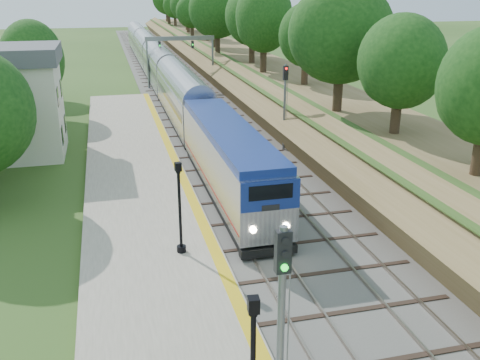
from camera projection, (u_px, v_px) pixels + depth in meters
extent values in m
cube|color=#4C4944|center=(173.00, 81.00, 70.83)|extent=(9.50, 170.00, 0.12)
cube|color=gray|center=(152.00, 80.00, 70.16)|extent=(0.08, 170.00, 0.16)
cube|color=gray|center=(163.00, 80.00, 70.49)|extent=(0.08, 170.00, 0.16)
cube|color=gray|center=(182.00, 79.00, 71.07)|extent=(0.08, 170.00, 0.16)
cube|color=gray|center=(193.00, 79.00, 71.40)|extent=(0.08, 170.00, 0.16)
cube|color=gray|center=(144.00, 216.00, 29.06)|extent=(6.40, 68.00, 0.38)
cube|color=gold|center=(196.00, 207.00, 29.65)|extent=(0.55, 68.00, 0.01)
cube|color=brown|center=(242.00, 67.00, 72.51)|extent=(9.00, 170.00, 3.00)
cube|color=brown|center=(214.00, 70.00, 71.69)|extent=(4.47, 170.00, 4.54)
cylinder|color=#332316|center=(468.00, 155.00, 25.66)|extent=(0.60, 0.60, 2.62)
sphere|color=#123A0F|center=(480.00, 81.00, 24.44)|extent=(5.70, 5.70, 5.70)
cylinder|color=#332316|center=(231.00, 46.00, 71.20)|extent=(0.60, 0.60, 2.62)
sphere|color=#123A0F|center=(231.00, 18.00, 69.98)|extent=(5.70, 5.70, 5.70)
cylinder|color=#332316|center=(179.00, 22.00, 116.74)|extent=(0.60, 0.60, 2.62)
sphere|color=#123A0F|center=(178.00, 5.00, 115.51)|extent=(5.70, 5.70, 5.70)
cube|color=silver|center=(3.00, 111.00, 38.70)|extent=(8.00, 6.00, 6.80)
cube|color=black|center=(62.00, 135.00, 38.53)|extent=(0.05, 1.10, 1.30)
cube|color=black|center=(65.00, 124.00, 41.80)|extent=(0.05, 1.10, 1.30)
cube|color=black|center=(58.00, 97.00, 37.56)|extent=(0.05, 1.10, 1.30)
cube|color=black|center=(61.00, 88.00, 40.84)|extent=(0.05, 1.10, 1.30)
cylinder|color=slate|center=(148.00, 63.00, 64.43)|extent=(0.24, 0.24, 6.20)
cylinder|color=slate|center=(213.00, 61.00, 66.26)|extent=(0.24, 0.24, 6.20)
cube|color=slate|center=(180.00, 38.00, 64.37)|extent=(8.40, 0.25, 0.50)
cube|color=black|center=(160.00, 45.00, 63.91)|extent=(0.30, 0.20, 0.90)
cube|color=black|center=(193.00, 44.00, 64.83)|extent=(0.30, 0.20, 0.90)
cylinder|color=#332316|center=(30.00, 154.00, 36.26)|extent=(0.60, 0.60, 2.45)
sphere|color=#123A0F|center=(24.00, 105.00, 35.12)|extent=(5.32, 5.32, 5.32)
cylinder|color=#332316|center=(50.00, 105.00, 50.83)|extent=(0.60, 0.60, 2.45)
sphere|color=#123A0F|center=(45.00, 70.00, 49.69)|extent=(5.32, 5.32, 5.32)
cube|color=black|center=(229.00, 188.00, 32.04)|extent=(2.54, 15.91, 0.55)
cube|color=#B7BAC1|center=(228.00, 159.00, 31.40)|extent=(2.76, 16.57, 3.13)
cube|color=navy|center=(228.00, 130.00, 30.80)|extent=(2.65, 15.91, 0.40)
cube|color=navy|center=(271.00, 196.00, 23.53)|extent=(2.73, 0.10, 1.38)
cube|color=black|center=(271.00, 192.00, 23.43)|extent=(2.02, 0.06, 0.69)
cube|color=#A3130F|center=(229.00, 176.00, 31.77)|extent=(2.78, 16.24, 0.09)
cube|color=#B7BAC1|center=(183.00, 102.00, 47.99)|extent=(2.76, 18.41, 3.59)
cube|color=#B7BAC1|center=(161.00, 71.00, 65.30)|extent=(2.76, 18.41, 3.59)
cube|color=#B7BAC1|center=(147.00, 53.00, 82.61)|extent=(2.76, 18.41, 3.59)
cube|color=#B7BAC1|center=(139.00, 41.00, 99.92)|extent=(2.76, 18.41, 3.59)
cube|color=black|center=(254.00, 305.00, 12.98)|extent=(0.31, 0.31, 0.41)
cube|color=silver|center=(254.00, 305.00, 12.98)|extent=(0.22, 0.22, 0.30)
cylinder|color=black|center=(181.00, 249.00, 24.71)|extent=(0.43, 0.43, 0.29)
cylinder|color=black|center=(180.00, 211.00, 24.06)|extent=(0.14, 0.14, 3.81)
cube|color=black|center=(178.00, 167.00, 23.34)|extent=(0.31, 0.31, 0.39)
cube|color=silver|center=(178.00, 167.00, 23.34)|extent=(0.22, 0.22, 0.29)
cylinder|color=slate|center=(280.00, 341.00, 13.49)|extent=(0.20, 0.20, 6.36)
cube|color=black|center=(283.00, 252.00, 12.62)|extent=(0.37, 0.24, 1.10)
cylinder|color=#0CE526|center=(285.00, 254.00, 12.50)|extent=(0.18, 0.07, 0.18)
cylinder|color=slate|center=(285.00, 108.00, 39.94)|extent=(0.19, 0.19, 6.46)
cube|color=black|center=(286.00, 73.00, 39.04)|extent=(0.35, 0.23, 1.04)
cylinder|color=#FF0C0C|center=(286.00, 73.00, 38.92)|extent=(0.17, 0.06, 0.17)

